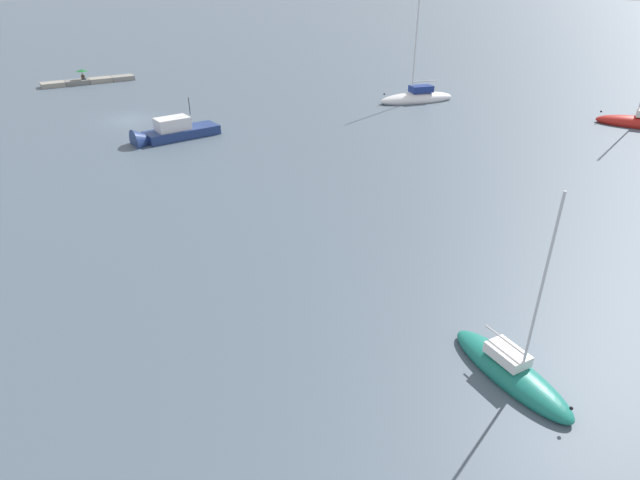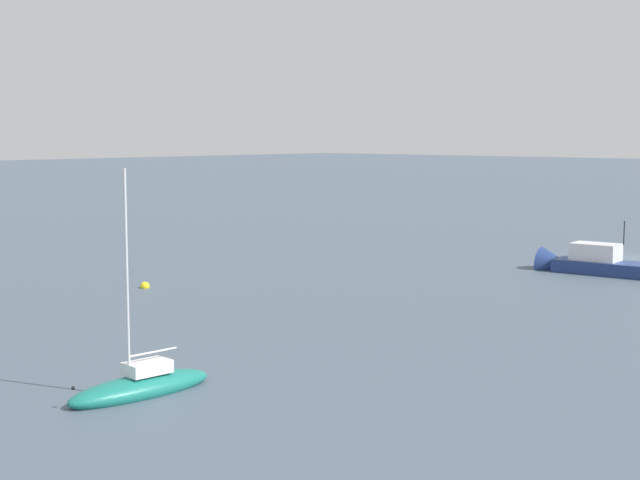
# 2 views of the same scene
# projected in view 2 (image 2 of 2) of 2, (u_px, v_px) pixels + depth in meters

# --- Properties ---
(ground_plane) EXTENTS (500.00, 500.00, 0.00)m
(ground_plane) POSITION_uv_depth(u_px,v_px,m) (628.00, 257.00, 65.68)
(ground_plane) COLOR #475666
(sailboat_teal_far) EXTENTS (1.88, 5.47, 7.76)m
(sailboat_teal_far) POSITION_uv_depth(u_px,v_px,m) (141.00, 386.00, 31.11)
(sailboat_teal_far) COLOR #197266
(sailboat_teal_far) RESTS_ON ground_plane
(motorboat_navy_near) EXTENTS (7.67, 2.93, 4.21)m
(motorboat_navy_near) POSITION_uv_depth(u_px,v_px,m) (588.00, 265.00, 58.36)
(motorboat_navy_near) COLOR navy
(motorboat_navy_near) RESTS_ON ground_plane
(mooring_buoy_near) EXTENTS (0.52, 0.52, 0.52)m
(mooring_buoy_near) POSITION_uv_depth(u_px,v_px,m) (145.00, 286.00, 52.58)
(mooring_buoy_near) COLOR yellow
(mooring_buoy_near) RESTS_ON ground_plane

